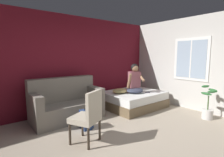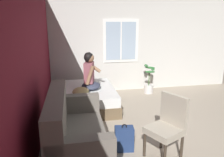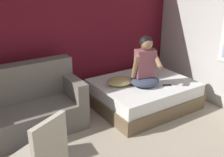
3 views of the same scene
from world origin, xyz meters
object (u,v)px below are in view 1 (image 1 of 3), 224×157
Objects in this scene: backpack at (86,120)px; throw_pillow at (120,91)px; couch at (66,104)px; potted_plant at (208,107)px; bed at (133,100)px; person_seated at (135,81)px; cell_phone at (148,93)px; side_chair at (88,115)px.

backpack is 0.95× the size of throw_pillow.
couch reaches higher than potted_plant.
bed is at bearing 13.69° from backpack.
couch is 2.01× the size of potted_plant.
cell_phone is at bearing -35.17° from person_seated.
couch reaches higher than side_chair.
couch is 0.83m from backpack.
cell_phone reaches higher than bed.
person_seated is 1.03× the size of potted_plant.
backpack is 3.18× the size of cell_phone.
potted_plant is (2.69, -1.42, 0.11)m from backpack.
potted_plant is at bearing -38.63° from couch.
bed is 2.05× the size of potted_plant.
throw_pillow is (1.61, -0.20, 0.16)m from couch.
couch is at bearing 141.37° from potted_plant.
couch is 1.63m from throw_pillow.
cell_phone is at bearing -16.42° from couch.
throw_pillow is (-0.44, 0.12, 0.31)m from bed.
cell_phone is (0.24, -0.36, 0.25)m from bed.
potted_plant is (2.99, -0.83, -0.23)m from side_chair.
couch is at bearing -82.25° from cell_phone.
cell_phone is 0.17× the size of potted_plant.
throw_pillow is at bearing 21.44° from backpack.
couch is 3.55× the size of throw_pillow.
bed is 12.11× the size of cell_phone.
person_seated reaches higher than throw_pillow.
cell_phone is (2.51, 0.71, -0.05)m from side_chair.
throw_pillow is at bearing -7.07° from couch.
couch is 1.41m from side_chair.
backpack is (-1.97, -0.48, -0.04)m from bed.
side_chair is at bearing 164.50° from potted_plant.
person_seated is (-0.09, -0.13, 0.60)m from bed.
cell_phone is (0.69, -0.48, -0.07)m from throw_pillow.
couch is at bearing 81.48° from side_chair.
backpack is at bearing -158.56° from throw_pillow.
potted_plant reaches higher than throw_pillow.
side_chair is 3.11m from potted_plant.
couch is 3.56m from potted_plant.
side_chair is 0.74m from backpack.
bed is 2.09m from couch.
side_chair is at bearing -49.94° from cell_phone.
side_chair is 1.15× the size of potted_plant.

